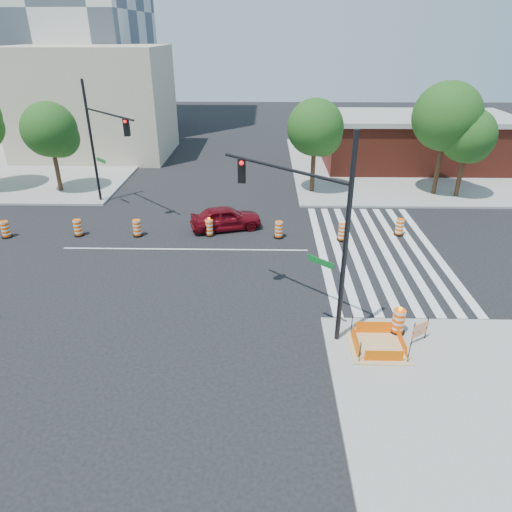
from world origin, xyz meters
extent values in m
plane|color=black|center=(0.00, 0.00, 0.00)|extent=(120.00, 120.00, 0.00)
cube|color=gray|center=(18.00, 18.00, 0.07)|extent=(22.00, 22.00, 0.15)
cube|color=gray|center=(-18.00, 18.00, 0.07)|extent=(22.00, 22.00, 0.15)
cube|color=silver|center=(7.80, 0.00, 0.01)|extent=(0.45, 13.50, 0.01)
cube|color=silver|center=(8.70, 0.00, 0.01)|extent=(0.45, 13.50, 0.01)
cube|color=silver|center=(9.60, 0.00, 0.01)|extent=(0.45, 13.50, 0.01)
cube|color=silver|center=(10.50, 0.00, 0.01)|extent=(0.45, 13.50, 0.01)
cube|color=silver|center=(11.40, 0.00, 0.01)|extent=(0.45, 13.50, 0.01)
cube|color=silver|center=(12.30, 0.00, 0.01)|extent=(0.45, 13.50, 0.01)
cube|color=silver|center=(13.20, 0.00, 0.01)|extent=(0.45, 13.50, 0.01)
cube|color=silver|center=(14.10, 0.00, 0.01)|extent=(0.45, 13.50, 0.01)
cube|color=silver|center=(0.00, 0.00, 0.01)|extent=(14.00, 0.12, 0.01)
cube|color=tan|center=(9.00, -9.00, 0.17)|extent=(2.20, 2.20, 0.05)
cube|color=#FF6405|center=(9.00, -9.90, 0.43)|extent=(1.44, 0.02, 0.55)
cube|color=#FF6405|center=(9.00, -8.10, 0.43)|extent=(1.44, 0.02, 0.55)
cube|color=#FF6405|center=(8.10, -9.00, 0.43)|extent=(0.02, 1.44, 0.55)
cube|color=#FF6405|center=(9.90, -9.00, 0.43)|extent=(0.02, 1.44, 0.55)
cylinder|color=black|center=(8.10, -9.90, 0.60)|extent=(0.04, 0.04, 0.90)
cylinder|color=black|center=(9.90, -9.90, 0.60)|extent=(0.04, 0.04, 0.90)
cylinder|color=black|center=(8.10, -8.10, 0.60)|extent=(0.04, 0.04, 0.90)
cylinder|color=black|center=(9.90, -8.10, 0.60)|extent=(0.04, 0.04, 0.90)
cube|color=maroon|center=(18.00, 18.00, 2.10)|extent=(16.00, 8.00, 4.20)
cube|color=gray|center=(18.00, 18.00, 4.40)|extent=(16.50, 8.50, 0.40)
cube|color=#C3B495|center=(-12.00, 22.00, 5.00)|extent=(14.00, 10.00, 10.00)
imported|color=#630811|center=(2.11, 3.00, 0.75)|extent=(4.71, 2.95, 1.49)
cylinder|color=black|center=(7.47, -8.46, 4.27)|extent=(0.19, 0.19, 8.24)
cylinder|color=black|center=(5.18, -6.39, 6.53)|extent=(4.68, 4.23, 0.12)
cube|color=black|center=(3.57, -4.94, 6.02)|extent=(0.33, 0.29, 1.03)
sphere|color=#FF0C0C|center=(3.57, -5.12, 6.38)|extent=(0.19, 0.19, 0.19)
cube|color=#0C591E|center=(6.71, -7.77, 3.24)|extent=(0.95, 0.86, 0.26)
cylinder|color=black|center=(-7.44, 7.93, 4.29)|extent=(0.19, 0.19, 8.28)
cylinder|color=black|center=(-5.27, 5.71, 6.56)|extent=(4.42, 4.53, 0.12)
cube|color=black|center=(-3.76, 4.15, 6.05)|extent=(0.33, 0.29, 1.03)
sphere|color=#FF0C0C|center=(-3.76, 3.97, 6.41)|extent=(0.19, 0.19, 0.19)
cube|color=#0C591E|center=(-6.72, 7.19, 3.25)|extent=(0.90, 0.92, 0.26)
cylinder|color=black|center=(9.98, -8.01, 0.20)|extent=(0.63, 0.63, 0.10)
cylinder|color=#FF5B05|center=(9.98, -8.01, 0.72)|extent=(0.50, 0.50, 0.99)
sphere|color=#FF990C|center=(9.98, -8.01, 1.30)|extent=(0.17, 0.17, 0.17)
cube|color=#FF5B05|center=(10.69, -8.58, 0.85)|extent=(0.74, 0.48, 0.28)
cube|color=#FF5B05|center=(10.69, -8.58, 0.53)|extent=(0.74, 0.48, 0.22)
cylinder|color=black|center=(10.36, -8.77, 0.65)|extent=(0.04, 0.04, 1.00)
cylinder|color=black|center=(11.01, -8.38, 0.65)|extent=(0.04, 0.04, 1.00)
cylinder|color=#382314|center=(-11.22, 10.05, 2.11)|extent=(0.32, 0.32, 4.22)
sphere|color=#174714|center=(-11.22, 10.05, 4.75)|extent=(3.96, 3.96, 3.96)
sphere|color=#174714|center=(-10.72, 10.36, 4.09)|extent=(2.90, 2.90, 2.90)
sphere|color=#174714|center=(-11.63, 9.85, 4.36)|extent=(2.64, 2.64, 2.64)
cylinder|color=#382314|center=(8.14, 10.37, 2.19)|extent=(0.35, 0.35, 4.37)
sphere|color=#174714|center=(8.14, 10.37, 4.92)|extent=(4.10, 4.10, 4.10)
sphere|color=#174714|center=(8.68, 10.69, 4.24)|extent=(3.01, 3.01, 3.01)
sphere|color=#174714|center=(7.71, 10.15, 4.51)|extent=(2.73, 2.73, 2.73)
cylinder|color=#382314|center=(17.34, 9.98, 2.57)|extent=(0.32, 0.32, 5.15)
sphere|color=#174714|center=(17.34, 9.98, 5.79)|extent=(4.82, 4.82, 4.82)
sphere|color=#174714|center=(17.84, 10.27, 4.99)|extent=(3.54, 3.54, 3.54)
sphere|color=#174714|center=(16.94, 9.78, 5.31)|extent=(3.22, 3.22, 3.22)
cylinder|color=#382314|center=(18.80, 9.35, 2.05)|extent=(0.33, 0.33, 4.10)
sphere|color=#174714|center=(18.80, 9.35, 4.61)|extent=(3.84, 3.84, 3.84)
sphere|color=#174714|center=(19.32, 9.66, 3.97)|extent=(2.82, 2.82, 2.82)
sphere|color=#174714|center=(18.39, 9.14, 4.22)|extent=(2.56, 2.56, 2.56)
cylinder|color=black|center=(-11.04, 1.46, 0.05)|extent=(0.60, 0.60, 0.10)
cylinder|color=#FF5B05|center=(-11.04, 1.46, 0.55)|extent=(0.48, 0.48, 0.95)
cylinder|color=black|center=(-6.77, 1.80, 0.05)|extent=(0.60, 0.60, 0.10)
cylinder|color=#FF5B05|center=(-6.77, 1.80, 0.55)|extent=(0.48, 0.48, 0.95)
cylinder|color=black|center=(-3.17, 1.83, 0.05)|extent=(0.60, 0.60, 0.10)
cylinder|color=#FF5B05|center=(-3.17, 1.83, 0.55)|extent=(0.48, 0.48, 0.95)
cylinder|color=black|center=(1.19, 1.99, 0.05)|extent=(0.60, 0.60, 0.10)
cylinder|color=#FF5B05|center=(1.19, 1.99, 0.55)|extent=(0.48, 0.48, 0.95)
sphere|color=#FF990C|center=(1.19, 1.99, 1.10)|extent=(0.16, 0.16, 0.16)
cylinder|color=black|center=(5.39, 1.76, 0.05)|extent=(0.60, 0.60, 0.10)
cylinder|color=#FF5B05|center=(5.39, 1.76, 0.55)|extent=(0.48, 0.48, 0.95)
cylinder|color=black|center=(9.15, 1.43, 0.05)|extent=(0.60, 0.60, 0.10)
cylinder|color=#FF5B05|center=(9.15, 1.43, 0.55)|extent=(0.48, 0.48, 0.95)
cylinder|color=black|center=(12.75, 2.30, 0.05)|extent=(0.60, 0.60, 0.10)
cylinder|color=#FF5B05|center=(12.75, 2.30, 0.55)|extent=(0.48, 0.48, 0.95)
camera|label=1|loc=(4.55, -23.44, 11.24)|focal=32.00mm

